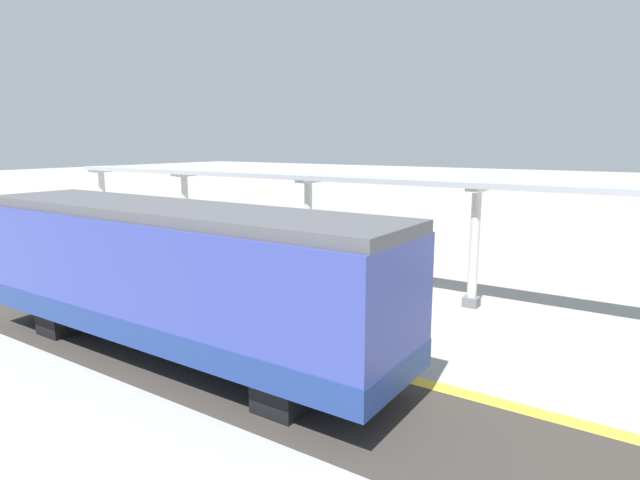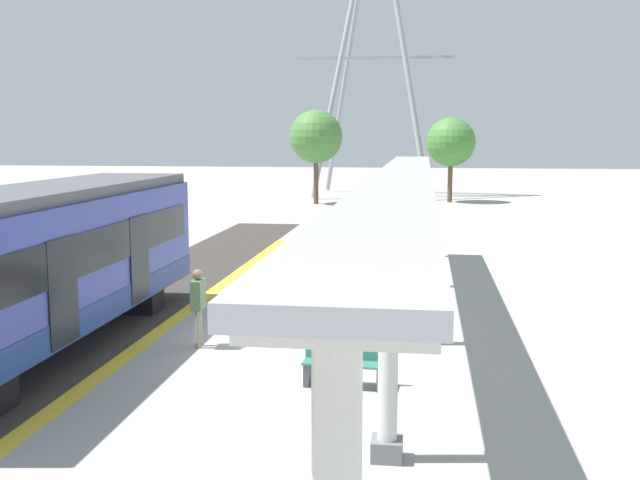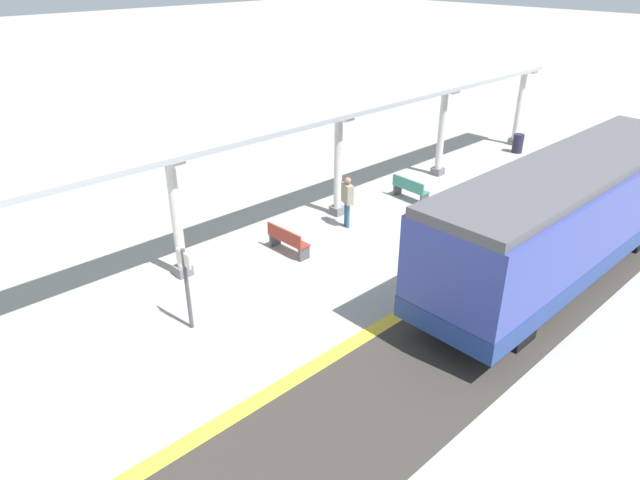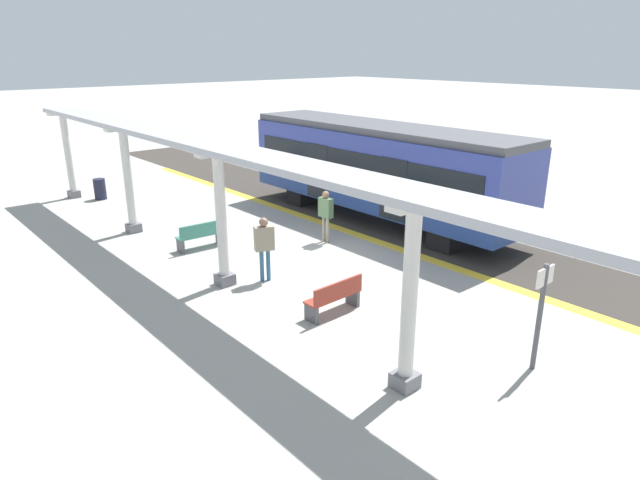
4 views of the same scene
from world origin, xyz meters
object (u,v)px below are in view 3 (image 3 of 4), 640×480
object	(u,v)px
bench_mid_platform	(287,240)
trash_bin	(518,143)
train_near_carriage	(566,219)
passenger_waiting_near_edge	(455,216)
bench_near_end	(410,189)
canopy_pillar_fourth	(176,218)
canopy_pillar_third	(338,166)
platform_info_sign	(186,281)
canopy_pillar_second	(441,132)
passenger_by_the_benches	(347,196)
canopy_pillar_nearest	(519,107)

from	to	relation	value
bench_mid_platform	trash_bin	world-z (taller)	trash_bin
train_near_carriage	bench_mid_platform	xyz separation A→B (m)	(6.36, 4.69, -1.38)
bench_mid_platform	passenger_waiting_near_edge	bearing A→B (deg)	-128.88
bench_near_end	canopy_pillar_fourth	bearing A→B (deg)	84.25
bench_near_end	canopy_pillar_third	bearing A→B (deg)	72.30
train_near_carriage	platform_info_sign	distance (m)	10.28
canopy_pillar_fourth	canopy_pillar_second	bearing A→B (deg)	-90.00
passenger_waiting_near_edge	passenger_by_the_benches	size ratio (longest dim) A/B	0.96
canopy_pillar_nearest	passenger_waiting_near_edge	world-z (taller)	canopy_pillar_nearest
canopy_pillar_nearest	bench_near_end	size ratio (longest dim) A/B	2.35
canopy_pillar_fourth	bench_near_end	distance (m)	9.35
canopy_pillar_second	bench_near_end	bearing A→B (deg)	106.92
platform_info_sign	trash_bin	bearing A→B (deg)	-84.93
platform_info_sign	bench_near_end	bearing A→B (deg)	-81.91
canopy_pillar_third	train_near_carriage	bearing A→B (deg)	-168.77
canopy_pillar_fourth	bench_mid_platform	bearing A→B (deg)	-108.67
passenger_by_the_benches	canopy_pillar_second	bearing A→B (deg)	-81.53
canopy_pillar_third	platform_info_sign	bearing A→B (deg)	107.78
train_near_carriage	bench_mid_platform	bearing A→B (deg)	36.38
canopy_pillar_fourth	passenger_by_the_benches	xyz separation A→B (m)	(-0.96, -5.79, -0.70)
platform_info_sign	passenger_by_the_benches	world-z (taller)	platform_info_sign
canopy_pillar_second	passenger_waiting_near_edge	world-z (taller)	canopy_pillar_second
canopy_pillar_nearest	canopy_pillar_third	world-z (taller)	same
bench_near_end	bench_mid_platform	world-z (taller)	same
canopy_pillar_third	passenger_waiting_near_edge	bearing A→B (deg)	-168.99
platform_info_sign	passenger_by_the_benches	bearing A→B (deg)	-78.33
canopy_pillar_nearest	bench_mid_platform	distance (m)	15.47
passenger_waiting_near_edge	bench_mid_platform	bearing A→B (deg)	51.12
canopy_pillar_fourth	passenger_waiting_near_edge	distance (m)	8.37
canopy_pillar_third	bench_mid_platform	size ratio (longest dim) A/B	2.37
canopy_pillar_nearest	canopy_pillar_third	bearing A→B (deg)	90.00
trash_bin	bench_mid_platform	bearing A→B (deg)	91.14
platform_info_sign	bench_mid_platform	bearing A→B (deg)	-72.30
train_near_carriage	canopy_pillar_fourth	distance (m)	10.73
canopy_pillar_nearest	trash_bin	distance (m)	1.88
bench_mid_platform	canopy_pillar_nearest	bearing A→B (deg)	-86.13
canopy_pillar_nearest	bench_near_end	distance (m)	9.40
canopy_pillar_nearest	platform_info_sign	world-z (taller)	canopy_pillar_nearest
canopy_pillar_third	bench_mid_platform	bearing A→B (deg)	107.90
canopy_pillar_fourth	bench_near_end	size ratio (longest dim) A/B	2.35
bench_mid_platform	trash_bin	size ratio (longest dim) A/B	1.74
passenger_waiting_near_edge	bench_near_end	bearing A→B (deg)	-31.39
bench_near_end	passenger_waiting_near_edge	world-z (taller)	passenger_waiting_near_edge
bench_near_end	passenger_waiting_near_edge	bearing A→B (deg)	148.61
bench_near_end	bench_mid_platform	size ratio (longest dim) A/B	1.01
train_near_carriage	passenger_waiting_near_edge	distance (m)	3.24
train_near_carriage	trash_bin	xyz separation A→B (m)	(6.65, -9.65, -1.39)
passenger_waiting_near_edge	passenger_by_the_benches	bearing A→B (deg)	21.89
bench_mid_platform	passenger_by_the_benches	distance (m)	2.80
canopy_pillar_second	passenger_waiting_near_edge	distance (m)	6.73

